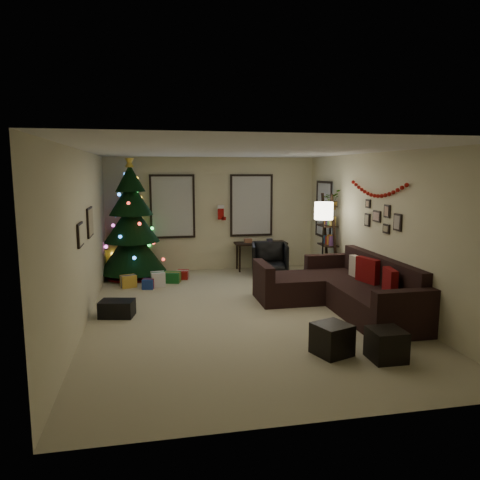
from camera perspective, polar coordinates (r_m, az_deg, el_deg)
name	(u,v)px	position (r m, az deg, el deg)	size (l,w,h in m)	color
floor	(241,312)	(7.81, 0.14, -9.05)	(7.00, 7.00, 0.00)	#B7AE8A
ceiling	(241,151)	(7.45, 0.15, 11.16)	(7.00, 7.00, 0.00)	white
wall_back	(212,214)	(10.94, -3.48, 3.26)	(5.00, 5.00, 0.00)	beige
wall_front	(317,285)	(4.19, 9.66, -5.62)	(5.00, 5.00, 0.00)	beige
wall_left	(83,238)	(7.44, -19.10, 0.25)	(7.00, 7.00, 0.00)	beige
wall_right	(380,230)	(8.37, 17.18, 1.23)	(7.00, 7.00, 0.00)	beige
window_back_left	(172,207)	(10.81, -8.48, 4.18)	(1.05, 0.06, 1.50)	#728CB2
window_back_right	(251,205)	(11.06, 1.43, 4.38)	(1.05, 0.06, 1.50)	#728CB2
window_right_wall	(324,209)	(10.64, 10.56, 3.79)	(0.06, 0.90, 1.30)	#728CB2
christmas_tree	(132,227)	(10.39, -13.44, 1.58)	(1.48, 1.48, 2.75)	black
presents	(159,279)	(9.78, -10.13, -4.82)	(1.43, 1.01, 0.30)	#14591E
sofa	(343,291)	(8.19, 12.84, -6.23)	(2.09, 3.02, 0.92)	black
pillow_red_a	(390,282)	(7.56, 18.32, -5.06)	(0.12, 0.43, 0.43)	maroon
pillow_red_b	(368,272)	(8.20, 15.74, -3.89)	(0.13, 0.49, 0.49)	maroon
pillow_cream	(357,268)	(8.55, 14.53, -3.40)	(0.12, 0.42, 0.42)	beige
ottoman_near	(332,339)	(6.17, 11.48, -12.11)	(0.43, 0.43, 0.41)	black
ottoman_far	(386,345)	(6.18, 17.90, -12.40)	(0.42, 0.42, 0.40)	black
desk	(261,245)	(10.97, 2.60, -0.69)	(1.25, 0.45, 0.67)	black
desk_chair	(270,259)	(10.41, 3.76, -2.43)	(0.73, 0.69, 0.75)	black
bookshelf	(329,239)	(9.97, 11.09, 0.12)	(0.30, 0.56, 1.91)	black
potted_plant	(332,197)	(9.80, 11.45, 5.35)	(0.50, 0.43, 0.55)	#4C4C4C
floor_lamp	(324,217)	(9.28, 10.46, 2.92)	(0.37, 0.37, 1.76)	black
art_map	(90,222)	(8.13, -18.33, 2.15)	(0.04, 0.60, 0.50)	black
art_abstract	(80,235)	(7.01, -19.43, 0.63)	(0.04, 0.45, 0.35)	black
gallery	(382,218)	(8.27, 17.37, 2.69)	(0.03, 1.25, 0.54)	black
garland	(377,189)	(8.37, 16.77, 6.13)	(0.08, 1.90, 0.30)	#A5140C
stocking_left	(206,212)	(10.95, -4.24, 3.53)	(0.20, 0.05, 0.36)	#990F0C
stocking_right	(221,212)	(10.81, -2.38, 3.49)	(0.20, 0.05, 0.36)	#990F0C
storage_bin	(117,309)	(7.81, -15.19, -8.31)	(0.54, 0.36, 0.27)	black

